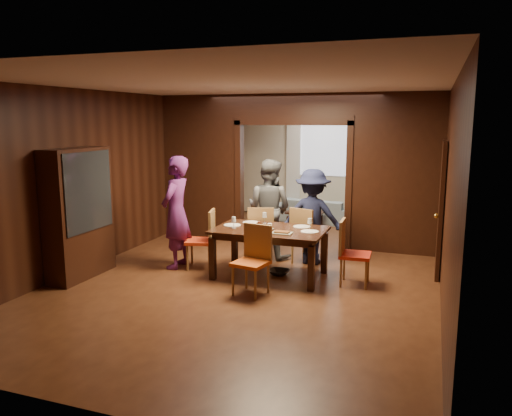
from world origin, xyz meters
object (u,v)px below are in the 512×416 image
at_px(person_grey, 269,209).
at_px(chair_left, 200,239).
at_px(chair_far_l, 261,233).
at_px(sofa, 316,210).
at_px(coffee_table, 305,220).
at_px(dining_table, 270,253).
at_px(hutch, 79,214).
at_px(person_navy, 313,217).
at_px(chair_far_r, 307,235).
at_px(chair_near, 251,261).
at_px(person_purple, 176,212).
at_px(chair_right, 355,253).

bearing_deg(person_grey, chair_left, 62.03).
relative_size(chair_left, chair_far_l, 1.00).
relative_size(sofa, coffee_table, 2.40).
relative_size(dining_table, chair_far_l, 1.75).
xyz_separation_m(person_grey, hutch, (-2.40, -2.05, 0.13)).
bearing_deg(coffee_table, person_navy, -73.34).
height_order(person_grey, chair_far_l, person_grey).
bearing_deg(hutch, chair_left, 33.68).
bearing_deg(person_navy, chair_far_r, 21.86).
bearing_deg(person_grey, chair_far_r, -179.67).
relative_size(chair_left, chair_near, 1.00).
xyz_separation_m(sofa, dining_table, (0.26, -4.37, 0.10)).
relative_size(chair_far_l, hutch, 0.48).
xyz_separation_m(person_grey, coffee_table, (0.05, 2.42, -0.67)).
xyz_separation_m(person_navy, chair_near, (-0.45, -1.81, -0.32)).
xyz_separation_m(person_purple, person_navy, (2.05, 0.98, -0.12)).
distance_m(coffee_table, chair_far_r, 2.68).
bearing_deg(chair_left, dining_table, 72.93).
bearing_deg(dining_table, hutch, -160.41).
height_order(person_purple, chair_right, person_purple).
xyz_separation_m(chair_left, hutch, (-1.55, -1.03, 0.52)).
relative_size(chair_right, chair_far_r, 1.00).
height_order(dining_table, chair_right, chair_right).
height_order(person_navy, sofa, person_navy).
bearing_deg(chair_far_r, coffee_table, -57.23).
distance_m(dining_table, hutch, 3.00).
relative_size(dining_table, coffee_table, 2.12).
height_order(sofa, chair_right, chair_right).
relative_size(chair_left, hutch, 0.48).
distance_m(person_grey, chair_right, 2.00).
bearing_deg(dining_table, chair_near, -89.86).
relative_size(coffee_table, chair_right, 0.82).
height_order(coffee_table, chair_far_r, chair_far_r).
xyz_separation_m(chair_left, chair_right, (2.53, -0.00, 0.00)).
bearing_deg(person_navy, coffee_table, -75.45).
xyz_separation_m(sofa, hutch, (-2.50, -5.35, 0.72)).
height_order(person_purple, chair_far_r, person_purple).
bearing_deg(chair_left, sofa, 152.66).
distance_m(person_purple, person_navy, 2.28).
relative_size(person_navy, chair_far_l, 1.66).
distance_m(coffee_table, chair_far_l, 2.73).
height_order(chair_left, chair_right, same).
distance_m(person_grey, chair_far_r, 0.84).
xyz_separation_m(person_purple, sofa, (1.34, 4.40, -0.64)).
relative_size(person_grey, person_navy, 1.08).
distance_m(chair_left, chair_far_l, 1.09).
bearing_deg(person_purple, person_grey, 128.90).
bearing_deg(hutch, person_purple, 39.16).
bearing_deg(chair_far_l, hutch, 19.43).
relative_size(sofa, chair_far_r, 1.98).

